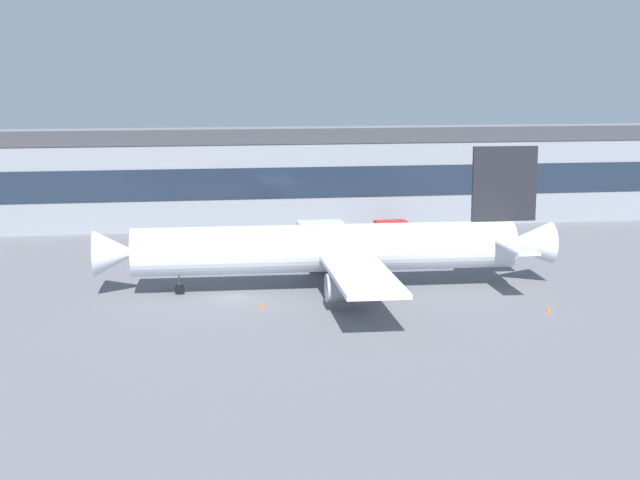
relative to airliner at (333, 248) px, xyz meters
name	(u,v)px	position (x,y,z in m)	size (l,w,h in m)	color
ground_plane	(233,297)	(-11.43, -1.73, -4.80)	(600.00, 600.00, 0.00)	slate
terminal_building	(210,178)	(-11.43, 50.08, 2.40)	(173.08, 17.57, 14.34)	gray
airliner	(333,248)	(0.00, 0.00, 0.00)	(51.65, 43.96, 15.94)	silver
pushback_tractor	(390,225)	(14.98, 36.48, -3.75)	(4.97, 2.92, 1.75)	red
belt_loader	(167,237)	(-18.41, 30.76, -3.64)	(2.96, 6.63, 1.95)	yellow
traffic_cone_0	(549,309)	(20.08, -13.33, -4.48)	(0.50, 0.50, 0.62)	#F2590C
traffic_cone_1	(261,305)	(-8.81, -7.06, -4.50)	(0.47, 0.47, 0.58)	#F2590C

